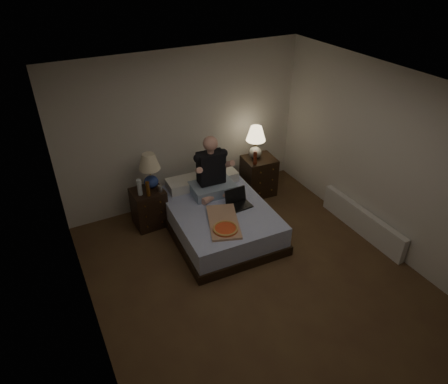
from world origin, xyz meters
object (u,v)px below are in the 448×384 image
lamp_left (150,171)px  laptop (240,200)px  water_bottle (140,187)px  person (212,166)px  nightstand_left (149,208)px  soda_can (160,189)px  radiator (362,221)px  beer_bottle_right (255,158)px  nightstand_right (259,176)px  bed (219,219)px  pizza_box (225,229)px  beer_bottle_left (148,189)px  lamp_right (256,142)px

lamp_left → laptop: 1.39m
water_bottle → person: (1.07, -0.22, 0.18)m
nightstand_left → soda_can: (0.17, -0.11, 0.36)m
laptop → radiator: bearing=-31.4°
beer_bottle_right → person: (-0.85, -0.16, 0.13)m
nightstand_right → soda_can: (-1.80, -0.12, 0.33)m
bed → laptop: bearing=-24.9°
pizza_box → radiator: 2.15m
soda_can → radiator: size_ratio=0.06×
water_bottle → pizza_box: water_bottle is taller
beer_bottle_right → laptop: bearing=-134.4°
nightstand_right → pizza_box: 1.80m
nightstand_right → person: (-1.02, -0.29, 0.58)m
nightstand_right → pizza_box: bearing=-132.0°
radiator → nightstand_right: bearing=115.0°
soda_can → laptop: (0.96, -0.69, -0.09)m
nightstand_left → nightstand_right: nightstand_right is taller
beer_bottle_left → nightstand_left: bearing=81.1°
water_bottle → pizza_box: (0.79, -1.18, -0.24)m
bed → water_bottle: 1.26m
lamp_left → radiator: (2.66, -1.74, -0.69)m
soda_can → person: size_ratio=0.11×
nightstand_left → beer_bottle_left: 0.44m
lamp_left → beer_bottle_right: (1.71, -0.19, -0.11)m
bed → pizza_box: 0.66m
soda_can → pizza_box: bearing=-65.9°
nightstand_left → person: (0.95, -0.28, 0.61)m
nightstand_right → person: 1.21m
laptop → radiator: size_ratio=0.21×
lamp_left → lamp_right: bearing=0.3°
laptop → radiator: laptop is taller
water_bottle → laptop: (1.26, -0.74, -0.16)m
nightstand_right → lamp_left: lamp_left is taller
nightstand_right → laptop: (-0.84, -0.81, 0.24)m
lamp_right → laptop: size_ratio=1.65×
nightstand_right → lamp_left: size_ratio=1.20×
lamp_left → water_bottle: bearing=-150.4°
radiator → nightstand_left: bearing=148.8°
nightstand_left → pizza_box: 1.42m
nightstand_left → pizza_box: size_ratio=0.81×
nightstand_right → beer_bottle_right: (-0.17, -0.13, 0.45)m
nightstand_left → lamp_right: (1.92, 0.08, 0.65)m
water_bottle → beer_bottle_right: 1.92m
lamp_right → bed: bearing=-145.1°
lamp_right → beer_bottle_left: lamp_right is taller
bed → nightstand_right: nightstand_right is taller
beer_bottle_right → pizza_box: size_ratio=0.30×
laptop → water_bottle: bearing=146.3°
water_bottle → radiator: (2.88, -1.62, -0.54)m
bed → lamp_left: size_ratio=3.26×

